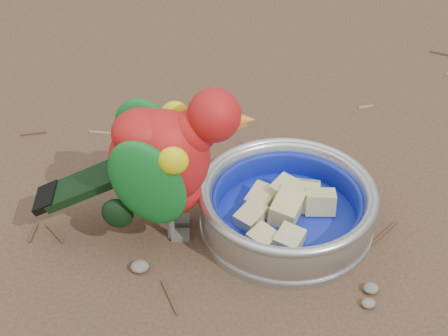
{
  "coord_description": "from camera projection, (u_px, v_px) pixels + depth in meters",
  "views": [
    {
      "loc": [
        -0.21,
        -0.54,
        0.59
      ],
      "look_at": [
        -0.09,
        0.1,
        0.08
      ],
      "focal_mm": 55.0,
      "sensor_mm": 36.0,
      "label": 1
    }
  ],
  "objects": [
    {
      "name": "ground_debris",
      "position": [
        315.0,
        228.0,
        0.85
      ],
      "size": [
        0.9,
        0.8,
        0.01
      ],
      "primitive_type": null,
      "color": "olive",
      "rests_on": "ground"
    },
    {
      "name": "fruit_wedges",
      "position": [
        287.0,
        208.0,
        0.84
      ],
      "size": [
        0.13,
        0.13,
        0.03
      ],
      "primitive_type": null,
      "color": "tan",
      "rests_on": "food_bowl"
    },
    {
      "name": "lory_parrot",
      "position": [
        164.0,
        169.0,
        0.8
      ],
      "size": [
        0.25,
        0.15,
        0.19
      ],
      "primitive_type": null,
      "rotation": [
        0.0,
        0.0,
        -1.73
      ],
      "color": "#B21415",
      "rests_on": "ground"
    },
    {
      "name": "ground",
      "position": [
        312.0,
        265.0,
        0.81
      ],
      "size": [
        60.0,
        60.0,
        0.0
      ],
      "primitive_type": "plane",
      "color": "#4C3526"
    },
    {
      "name": "bowl_wall",
      "position": [
        287.0,
        203.0,
        0.84
      ],
      "size": [
        0.22,
        0.22,
        0.04
      ],
      "primitive_type": null,
      "color": "#B2B2BA",
      "rests_on": "food_bowl"
    },
    {
      "name": "food_bowl",
      "position": [
        286.0,
        222.0,
        0.86
      ],
      "size": [
        0.22,
        0.22,
        0.02
      ],
      "primitive_type": "cylinder",
      "color": "#B2B2BA",
      "rests_on": "ground"
    }
  ]
}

